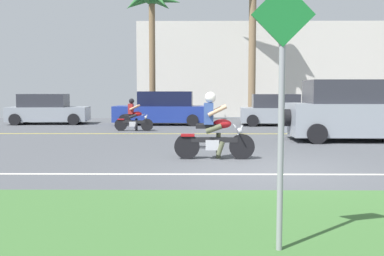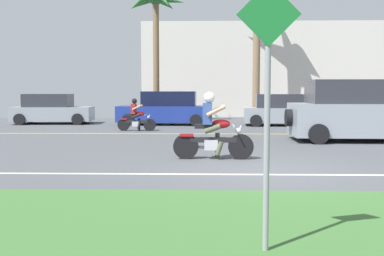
# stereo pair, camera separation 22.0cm
# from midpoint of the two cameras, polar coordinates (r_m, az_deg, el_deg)

# --- Properties ---
(ground) EXTENTS (56.00, 30.00, 0.04)m
(ground) POSITION_cam_midpoint_polar(r_m,az_deg,el_deg) (12.54, 7.66, -3.01)
(ground) COLOR #4C4F54
(grass_median) EXTENTS (56.00, 3.80, 0.06)m
(grass_median) POSITION_cam_midpoint_polar(r_m,az_deg,el_deg) (5.66, 15.49, -12.21)
(grass_median) COLOR #3D6B33
(grass_median) RESTS_ON ground
(lane_line_near) EXTENTS (50.40, 0.12, 0.01)m
(lane_line_near) POSITION_cam_midpoint_polar(r_m,az_deg,el_deg) (9.10, 10.02, -5.84)
(lane_line_near) COLOR silver
(lane_line_near) RESTS_ON ground
(lane_line_far) EXTENTS (50.40, 0.12, 0.01)m
(lane_line_far) POSITION_cam_midpoint_polar(r_m,az_deg,el_deg) (17.42, 5.94, -0.74)
(lane_line_far) COLOR yellow
(lane_line_far) RESTS_ON ground
(motorcyclist) EXTENTS (1.96, 0.64, 1.64)m
(motorcyclist) POSITION_cam_midpoint_polar(r_m,az_deg,el_deg) (10.91, 3.21, -0.37)
(motorcyclist) COLOR black
(motorcyclist) RESTS_ON ground
(suv_nearby) EXTENTS (4.97, 2.29, 2.02)m
(suv_nearby) POSITION_cam_midpoint_polar(r_m,az_deg,el_deg) (15.95, 21.25, 1.97)
(suv_nearby) COLOR #8C939E
(suv_nearby) RESTS_ON ground
(parked_car_0) EXTENTS (3.99, 2.11, 1.51)m
(parked_car_0) POSITION_cam_midpoint_polar(r_m,az_deg,el_deg) (23.70, -17.14, 2.22)
(parked_car_0) COLOR #8C939E
(parked_car_0) RESTS_ON ground
(parked_car_1) EXTENTS (4.52, 1.93, 1.63)m
(parked_car_1) POSITION_cam_midpoint_polar(r_m,az_deg,el_deg) (22.00, -3.11, 2.39)
(parked_car_1) COLOR navy
(parked_car_1) RESTS_ON ground
(parked_car_2) EXTENTS (3.87, 2.16, 1.50)m
(parked_car_2) POSITION_cam_midpoint_polar(r_m,az_deg,el_deg) (21.97, 11.67, 2.15)
(parked_car_2) COLOR #8C939E
(parked_car_2) RESTS_ON ground
(palm_tree_0) EXTENTS (3.16, 3.19, 7.17)m
(palm_tree_0) POSITION_cam_midpoint_polar(r_m,az_deg,el_deg) (24.50, -4.38, 14.96)
(palm_tree_0) COLOR brown
(palm_tree_0) RESTS_ON ground
(motorcyclist_distant) EXTENTS (1.62, 0.53, 1.35)m
(motorcyclist_distant) POSITION_cam_midpoint_polar(r_m,az_deg,el_deg) (18.74, -6.77, 1.38)
(motorcyclist_distant) COLOR black
(motorcyclist_distant) RESTS_ON ground
(street_sign) EXTENTS (0.62, 0.06, 2.71)m
(street_sign) POSITION_cam_midpoint_polar(r_m,az_deg,el_deg) (4.48, 10.97, 4.39)
(street_sign) COLOR gray
(street_sign) RESTS_ON ground
(building_far) EXTENTS (16.54, 4.00, 6.00)m
(building_far) POSITION_cam_midpoint_polar(r_m,az_deg,el_deg) (30.70, 9.89, 7.18)
(building_far) COLOR beige
(building_far) RESTS_ON ground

